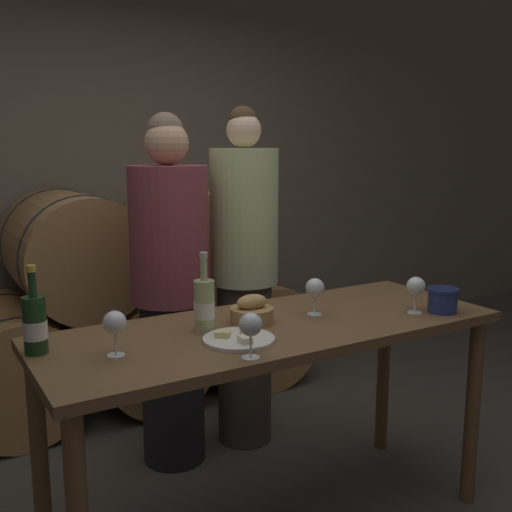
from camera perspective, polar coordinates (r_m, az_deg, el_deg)
stone_wall_back at (r=4.27m, az=-14.47°, el=10.44°), size 10.00×0.12×3.20m
barrel_stack at (r=3.85m, az=-11.34°, el=-4.54°), size 2.23×0.91×1.32m
tasting_table at (r=2.40m, az=1.70°, el=-9.12°), size 1.84×0.69×0.89m
person_left at (r=2.95m, az=-8.14°, el=-3.42°), size 0.38×0.38×1.73m
person_right at (r=3.12m, az=-1.13°, el=-2.04°), size 0.35×0.35×1.77m
wine_bottle_red at (r=2.15m, az=-20.31°, el=-6.11°), size 0.08×0.08×0.30m
wine_bottle_white at (r=2.26m, az=-4.95°, el=-4.67°), size 0.08×0.08×0.30m
blue_crock at (r=2.64m, az=17.35°, el=-3.92°), size 0.13×0.13×0.10m
bread_basket at (r=2.37m, az=-0.41°, el=-5.33°), size 0.17×0.17×0.11m
cheese_plate at (r=2.16m, az=-1.65°, el=-7.88°), size 0.26×0.26×0.04m
wine_glass_far_left at (r=2.04m, az=-13.31°, el=-6.28°), size 0.08×0.08×0.16m
wine_glass_left at (r=1.96m, az=-0.52°, el=-6.64°), size 0.08×0.08×0.16m
wine_glass_center at (r=2.47m, az=5.63°, el=-3.10°), size 0.08×0.08×0.16m
wine_glass_right at (r=2.57m, az=14.98°, el=-2.87°), size 0.08×0.08×0.16m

